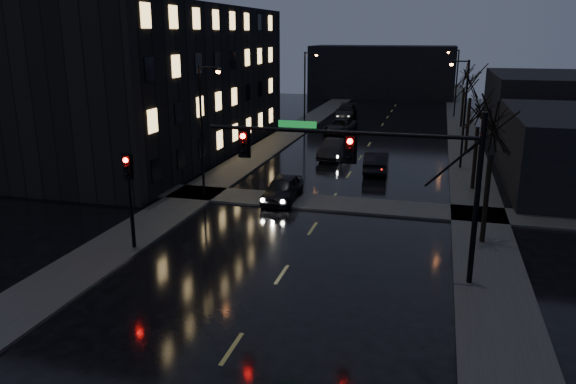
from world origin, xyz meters
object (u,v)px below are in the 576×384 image
Objects in this scene: oncoming_car_a at (283,189)px; lead_car at (376,161)px; oncoming_car_b at (334,149)px; oncoming_car_c at (340,127)px; oncoming_car_d at (346,112)px.

oncoming_car_a is 0.95× the size of lead_car.
oncoming_car_a is 12.73m from oncoming_car_b.
oncoming_car_b reaches higher than oncoming_car_c.
oncoming_car_a is 0.94× the size of oncoming_car_b.
oncoming_car_d is 26.84m from lead_car.
oncoming_car_b is 0.85× the size of oncoming_car_d.
lead_car is (3.80, -3.73, -0.01)m from oncoming_car_b.
oncoming_car_c is 10.75m from oncoming_car_d.
oncoming_car_b is 1.01× the size of lead_car.
oncoming_car_d is at bearing 102.01° from oncoming_car_b.
lead_car is at bearing 62.72° from oncoming_car_a.
oncoming_car_c is (-0.70, 24.33, -0.03)m from oncoming_car_a.
oncoming_car_b reaches higher than oncoming_car_a.
oncoming_car_d is at bearing -79.22° from lead_car.
oncoming_car_c is (-1.54, 11.63, -0.05)m from oncoming_car_b.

